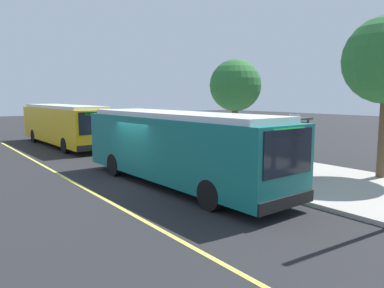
% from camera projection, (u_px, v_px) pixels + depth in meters
% --- Properties ---
extents(ground_plane, '(120.00, 120.00, 0.00)m').
position_uv_depth(ground_plane, '(140.00, 183.00, 15.30)').
color(ground_plane, '#232326').
extents(sidewalk_curb, '(44.00, 6.40, 0.15)m').
position_uv_depth(sidewalk_curb, '(243.00, 165.00, 18.85)').
color(sidewalk_curb, '#A8A399').
rests_on(sidewalk_curb, ground_plane).
extents(lane_stripe_center, '(36.00, 0.14, 0.01)m').
position_uv_depth(lane_stripe_center, '(89.00, 190.00, 14.00)').
color(lane_stripe_center, '#E0D64C').
rests_on(lane_stripe_center, ground_plane).
extents(transit_bus_main, '(10.89, 2.91, 2.95)m').
position_uv_depth(transit_bus_main, '(177.00, 146.00, 14.64)').
color(transit_bus_main, '#146B66').
rests_on(transit_bus_main, ground_plane).
extents(transit_bus_second, '(11.73, 2.84, 2.95)m').
position_uv_depth(transit_bus_second, '(64.00, 124.00, 26.48)').
color(transit_bus_second, gold).
rests_on(transit_bus_second, ground_plane).
extents(bus_shelter, '(2.90, 1.60, 2.48)m').
position_uv_depth(bus_shelter, '(275.00, 132.00, 17.29)').
color(bus_shelter, '#333338').
rests_on(bus_shelter, sidewalk_curb).
extents(waiting_bench, '(1.60, 0.48, 0.95)m').
position_uv_depth(waiting_bench, '(275.00, 159.00, 17.29)').
color(waiting_bench, brown).
rests_on(waiting_bench, sidewalk_curb).
extents(route_sign_post, '(0.44, 0.08, 2.80)m').
position_uv_depth(route_sign_post, '(294.00, 140.00, 13.52)').
color(route_sign_post, '#333338').
rests_on(route_sign_post, sidewalk_curb).
extents(pedestrian_commuter, '(0.24, 0.40, 1.69)m').
position_uv_depth(pedestrian_commuter, '(214.00, 149.00, 17.23)').
color(pedestrian_commuter, '#282D47').
rests_on(pedestrian_commuter, sidewalk_curb).
extents(street_tree_upstreet, '(2.99, 2.99, 5.55)m').
position_uv_depth(street_tree_upstreet, '(235.00, 86.00, 21.20)').
color(street_tree_upstreet, brown).
rests_on(street_tree_upstreet, sidewalk_curb).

